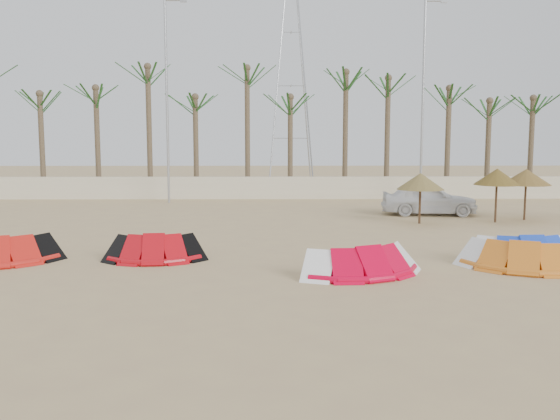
{
  "coord_description": "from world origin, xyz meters",
  "views": [
    {
      "loc": [
        -0.25,
        -14.5,
        3.82
      ],
      "look_at": [
        0.0,
        6.0,
        1.3
      ],
      "focal_mm": 40.0,
      "sensor_mm": 36.0,
      "label": 1
    }
  ],
  "objects_px": {
    "kite_red_left": "(0,248)",
    "parasol_right": "(526,177)",
    "kite_orange": "(520,253)",
    "kite_red_mid": "(156,246)",
    "kite_red_right": "(362,258)",
    "parasol_left": "(420,181)",
    "parasol_mid": "(497,177)",
    "car": "(429,199)",
    "kite_blue": "(524,247)"
  },
  "relations": [
    {
      "from": "kite_orange",
      "to": "car",
      "type": "xyz_separation_m",
      "value": [
        0.29,
        11.65,
        0.33
      ]
    },
    {
      "from": "parasol_mid",
      "to": "car",
      "type": "bearing_deg",
      "value": 131.85
    },
    {
      "from": "kite_blue",
      "to": "parasol_right",
      "type": "bearing_deg",
      "value": 67.84
    },
    {
      "from": "parasol_mid",
      "to": "kite_red_mid",
      "type": "bearing_deg",
      "value": -149.28
    },
    {
      "from": "kite_orange",
      "to": "parasol_right",
      "type": "distance_m",
      "value": 10.82
    },
    {
      "from": "kite_red_left",
      "to": "parasol_mid",
      "type": "xyz_separation_m",
      "value": [
        17.82,
        8.11,
        1.55
      ]
    },
    {
      "from": "parasol_left",
      "to": "parasol_mid",
      "type": "bearing_deg",
      "value": 5.69
    },
    {
      "from": "kite_red_left",
      "to": "parasol_mid",
      "type": "bearing_deg",
      "value": 24.47
    },
    {
      "from": "kite_blue",
      "to": "parasol_mid",
      "type": "bearing_deg",
      "value": 75.83
    },
    {
      "from": "kite_red_left",
      "to": "kite_red_right",
      "type": "bearing_deg",
      "value": -9.01
    },
    {
      "from": "kite_red_left",
      "to": "parasol_right",
      "type": "distance_m",
      "value": 21.39
    },
    {
      "from": "kite_orange",
      "to": "parasol_left",
      "type": "distance_m",
      "value": 8.93
    },
    {
      "from": "kite_blue",
      "to": "car",
      "type": "bearing_deg",
      "value": 91.1
    },
    {
      "from": "kite_orange",
      "to": "car",
      "type": "bearing_deg",
      "value": 88.59
    },
    {
      "from": "kite_red_left",
      "to": "parasol_right",
      "type": "height_order",
      "value": "parasol_right"
    },
    {
      "from": "parasol_left",
      "to": "parasol_right",
      "type": "height_order",
      "value": "parasol_right"
    },
    {
      "from": "kite_red_mid",
      "to": "parasol_right",
      "type": "height_order",
      "value": "parasol_right"
    },
    {
      "from": "kite_red_left",
      "to": "kite_orange",
      "type": "xyz_separation_m",
      "value": [
        15.27,
        -1.01,
        -0.0
      ]
    },
    {
      "from": "kite_blue",
      "to": "parasol_right",
      "type": "distance_m",
      "value": 9.76
    },
    {
      "from": "kite_red_right",
      "to": "kite_orange",
      "type": "xyz_separation_m",
      "value": [
        4.65,
        0.68,
        0.0
      ]
    },
    {
      "from": "kite_red_mid",
      "to": "car",
      "type": "distance_m",
      "value": 15.07
    },
    {
      "from": "kite_red_mid",
      "to": "kite_orange",
      "type": "xyz_separation_m",
      "value": [
        10.64,
        -1.28,
        0.0
      ]
    },
    {
      "from": "kite_red_mid",
      "to": "parasol_right",
      "type": "distance_m",
      "value": 17.16
    },
    {
      "from": "parasol_right",
      "to": "parasol_mid",
      "type": "bearing_deg",
      "value": -153.93
    },
    {
      "from": "kite_red_right",
      "to": "parasol_mid",
      "type": "height_order",
      "value": "parasol_mid"
    },
    {
      "from": "kite_red_left",
      "to": "kite_red_mid",
      "type": "distance_m",
      "value": 4.64
    },
    {
      "from": "parasol_left",
      "to": "parasol_right",
      "type": "bearing_deg",
      "value": 12.61
    },
    {
      "from": "kite_red_left",
      "to": "car",
      "type": "xyz_separation_m",
      "value": [
        15.56,
        10.64,
        0.33
      ]
    },
    {
      "from": "parasol_mid",
      "to": "parasol_right",
      "type": "height_order",
      "value": "parasol_mid"
    },
    {
      "from": "kite_blue",
      "to": "parasol_right",
      "type": "xyz_separation_m",
      "value": [
        3.64,
        8.93,
        1.49
      ]
    },
    {
      "from": "parasol_left",
      "to": "parasol_mid",
      "type": "height_order",
      "value": "parasol_mid"
    },
    {
      "from": "kite_red_left",
      "to": "parasol_mid",
      "type": "relative_size",
      "value": 1.72
    },
    {
      "from": "parasol_mid",
      "to": "parasol_right",
      "type": "distance_m",
      "value": 1.76
    },
    {
      "from": "kite_orange",
      "to": "car",
      "type": "distance_m",
      "value": 11.66
    },
    {
      "from": "parasol_left",
      "to": "kite_orange",
      "type": "bearing_deg",
      "value": -84.64
    },
    {
      "from": "parasol_left",
      "to": "kite_red_mid",
      "type": "bearing_deg",
      "value": -142.61
    },
    {
      "from": "kite_blue",
      "to": "parasol_left",
      "type": "relative_size",
      "value": 1.57
    },
    {
      "from": "car",
      "to": "kite_red_mid",
      "type": "bearing_deg",
      "value": 139.01
    },
    {
      "from": "kite_red_mid",
      "to": "car",
      "type": "bearing_deg",
      "value": 43.49
    },
    {
      "from": "parasol_right",
      "to": "kite_red_right",
      "type": "bearing_deg",
      "value": -129.72
    },
    {
      "from": "kite_red_right",
      "to": "parasol_left",
      "type": "distance_m",
      "value": 10.3
    },
    {
      "from": "kite_blue",
      "to": "parasol_mid",
      "type": "distance_m",
      "value": 8.56
    },
    {
      "from": "kite_blue",
      "to": "parasol_mid",
      "type": "xyz_separation_m",
      "value": [
        2.06,
        8.16,
        1.55
      ]
    },
    {
      "from": "kite_red_mid",
      "to": "parasol_mid",
      "type": "bearing_deg",
      "value": 30.72
    },
    {
      "from": "kite_blue",
      "to": "parasol_right",
      "type": "relative_size",
      "value": 1.5
    },
    {
      "from": "parasol_left",
      "to": "parasol_mid",
      "type": "relative_size",
      "value": 0.93
    },
    {
      "from": "kite_red_left",
      "to": "kite_orange",
      "type": "height_order",
      "value": "same"
    },
    {
      "from": "kite_red_left",
      "to": "parasol_right",
      "type": "xyz_separation_m",
      "value": [
        19.4,
        8.89,
        1.49
      ]
    },
    {
      "from": "kite_red_right",
      "to": "parasol_left",
      "type": "xyz_separation_m",
      "value": [
        3.83,
        9.46,
        1.39
      ]
    },
    {
      "from": "parasol_left",
      "to": "car",
      "type": "relative_size",
      "value": 0.49
    }
  ]
}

